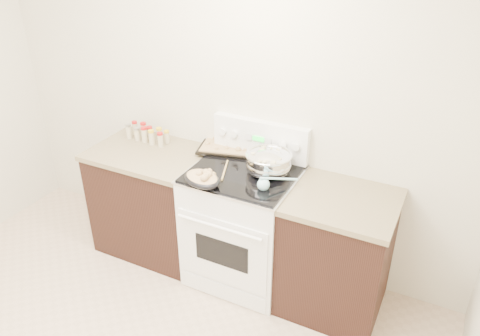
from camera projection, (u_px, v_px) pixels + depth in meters
The scene contains 10 objects.
room_shell at pixel (24, 144), 2.00m from camera, with size 4.10×3.60×2.75m.
counter_left at pixel (155, 200), 3.91m from camera, with size 0.93×0.67×0.92m.
counter_right at pixel (336, 253), 3.30m from camera, with size 0.73×0.67×0.92m.
kitchen_range at pixel (243, 223), 3.57m from camera, with size 0.78×0.73×1.22m.
mixing_bowl at pixel (269, 163), 3.30m from camera, with size 0.42×0.42×0.19m.
roasting_pan at pixel (202, 178), 3.17m from camera, with size 0.34×0.29×0.11m.
baking_sheet at pixel (228, 147), 3.66m from camera, with size 0.51×0.41×0.06m.
wooden_spoon at pixel (218, 173), 3.31m from camera, with size 0.11×0.28×0.04m.
blue_ladle at pixel (265, 184), 3.13m from camera, with size 0.23×0.22×0.11m.
spice_jars at pixel (147, 134), 3.84m from camera, with size 0.38×0.15×0.13m.
Camera 1 is at (1.64, -1.20, 2.58)m, focal length 35.00 mm.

